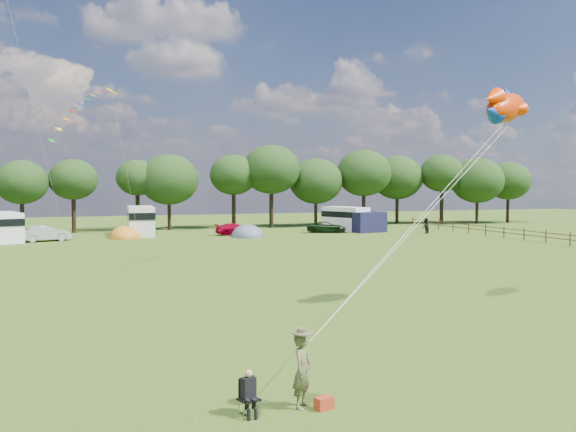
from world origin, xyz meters
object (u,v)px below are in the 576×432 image
object	(u,v)px
car_b	(45,234)
campervan_c	(141,220)
tent_greyblue	(248,237)
car_d	(326,227)
camp_chair	(248,388)
kite_flyer	(302,371)
walker_b	(426,226)
campervan_d	(345,218)
walker_a	(426,226)
campervan_b	(5,226)
car_c	(235,229)
tent_orange	(125,238)
fish_kite	(503,107)

from	to	relation	value
car_b	campervan_c	distance (m)	10.40
tent_greyblue	car_b	bearing A→B (deg)	175.21
car_d	camp_chair	size ratio (longest dim) A/B	4.03
kite_flyer	camp_chair	world-z (taller)	kite_flyer
camp_chair	walker_b	world-z (taller)	walker_b
campervan_d	walker_a	xyz separation A→B (m)	(6.67, -6.61, -0.63)
campervan_b	tent_greyblue	distance (m)	23.30
car_d	walker_a	bearing A→B (deg)	-94.02
car_b	walker_b	distance (m)	40.11
car_d	walker_a	world-z (taller)	walker_a
car_b	car_c	bearing A→B (deg)	-104.79
walker_b	camp_chair	bearing A→B (deg)	40.71
campervan_b	kite_flyer	world-z (taller)	campervan_b
kite_flyer	walker_b	size ratio (longest dim) A/B	1.27
campervan_c	walker_a	distance (m)	30.92
campervan_d	walker_a	world-z (taller)	campervan_d
car_d	campervan_d	distance (m)	3.52
walker_a	walker_b	distance (m)	1.56
campervan_d	walker_a	bearing A→B (deg)	-155.71
campervan_c	walker_b	size ratio (longest dim) A/B	4.38
walker_a	campervan_b	bearing A→B (deg)	-43.53
car_b	camp_chair	bearing A→B (deg)	168.18
campervan_c	kite_flyer	distance (m)	54.74
car_d	kite_flyer	bearing A→B (deg)	-179.84
walker_a	walker_b	bearing A→B (deg)	-158.04
car_b	tent_greyblue	distance (m)	19.64
car_d	tent_orange	size ratio (longest dim) A/B	1.30
car_b	tent_orange	xyz separation A→B (m)	(7.45, 0.81, -0.73)
car_c	kite_flyer	bearing A→B (deg)	170.64
campervan_d	walker_a	size ratio (longest dim) A/B	3.56
car_d	tent_orange	distance (m)	22.11
car_b	campervan_d	bearing A→B (deg)	-103.58
campervan_d	camp_chair	distance (m)	59.55
campervan_d	fish_kite	distance (m)	46.29
car_c	campervan_b	xyz separation A→B (m)	(-22.58, -0.46, 0.88)
car_b	fish_kite	bearing A→B (deg)	-172.31
car_b	tent_orange	world-z (taller)	car_b
car_d	fish_kite	size ratio (longest dim) A/B	1.23
tent_orange	tent_greyblue	distance (m)	12.35
campervan_b	campervan_c	bearing A→B (deg)	-90.01
campervan_b	walker_a	world-z (taller)	campervan_b
camp_chair	tent_greyblue	bearing A→B (deg)	55.16
car_b	campervan_b	size ratio (longest dim) A/B	0.69
car_c	camp_chair	xyz separation A→B (m)	(-13.17, -51.65, 0.05)
campervan_b	tent_orange	world-z (taller)	campervan_b
car_c	walker_b	bearing A→B (deg)	-96.58
fish_kite	camp_chair	bearing A→B (deg)	-175.82
campervan_d	tent_greyblue	size ratio (longest dim) A/B	1.61
camp_chair	tent_orange	bearing A→B (deg)	69.07
fish_kite	kite_flyer	bearing A→B (deg)	-173.23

